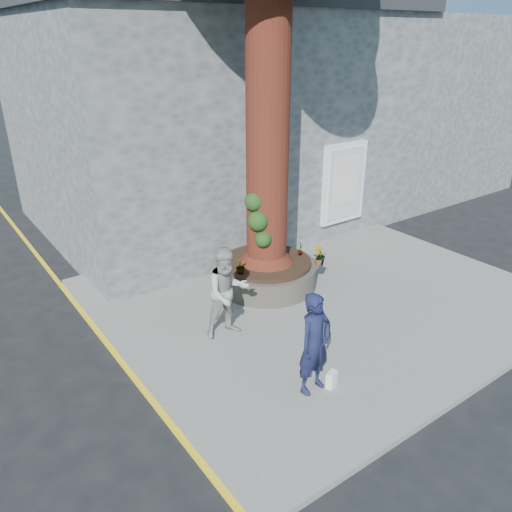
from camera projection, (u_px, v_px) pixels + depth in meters
ground at (295, 338)px, 9.73m from camera, size 120.00×120.00×0.00m
pavement at (317, 295)px, 11.25m from camera, size 9.00×8.00×0.12m
yellow_line at (126, 369)px, 8.84m from camera, size 0.10×30.00×0.01m
stone_shop at (209, 116)px, 15.12m from camera, size 10.30×8.30×6.30m
neighbour_shop at (385, 103)px, 19.46m from camera, size 6.00×8.00×6.00m
planter at (266, 273)px, 11.47m from camera, size 2.30×2.30×0.60m
man at (315, 344)px, 7.82m from camera, size 0.68×0.48×1.74m
woman at (227, 292)px, 9.33m from camera, size 0.95×0.79×1.79m
shopping_bag at (332, 380)px, 8.16m from camera, size 0.23×0.18×0.28m
plant_a at (300, 248)px, 11.56m from camera, size 0.22×0.23×0.36m
plant_b at (320, 256)px, 11.09m from camera, size 0.32×0.32×0.42m
plant_c at (240, 266)px, 10.68m from camera, size 0.26×0.26×0.35m
plant_d at (320, 257)px, 11.11m from camera, size 0.40×0.40×0.33m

